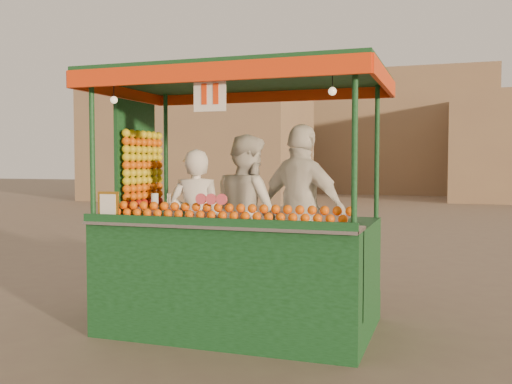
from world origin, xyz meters
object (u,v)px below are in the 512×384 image
(juice_cart, at_px, (231,247))
(vendor_middle, at_px, (248,213))
(vendor_left, at_px, (196,223))
(vendor_right, at_px, (302,212))

(juice_cart, xyz_separation_m, vendor_middle, (0.02, 0.48, 0.33))
(vendor_left, relative_size, vendor_right, 0.86)
(vendor_right, bearing_deg, juice_cart, 48.97)
(juice_cart, xyz_separation_m, vendor_left, (-0.46, 0.09, 0.24))
(juice_cart, height_order, vendor_left, juice_cart)
(vendor_middle, bearing_deg, vendor_left, 82.32)
(juice_cart, distance_m, vendor_left, 0.52)
(vendor_left, height_order, vendor_right, vendor_right)
(juice_cart, bearing_deg, vendor_right, 25.52)
(juice_cart, height_order, vendor_right, juice_cart)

